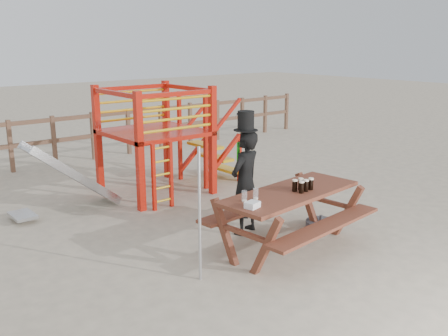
% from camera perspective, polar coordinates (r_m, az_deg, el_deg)
% --- Properties ---
extents(ground, '(60.00, 60.00, 0.00)m').
position_cam_1_polar(ground, '(7.24, 6.40, -9.45)').
color(ground, '#B8A98F').
rests_on(ground, ground).
extents(back_fence, '(15.09, 0.09, 1.20)m').
position_cam_1_polar(back_fence, '(12.71, -16.81, 3.87)').
color(back_fence, brown).
rests_on(back_fence, ground).
extents(playground_fort, '(4.71, 1.84, 2.10)m').
position_cam_1_polar(playground_fort, '(9.70, -8.26, 3.26)').
color(playground_fort, '#B3180B').
rests_on(playground_fort, ground).
extents(picnic_table, '(2.36, 1.74, 0.86)m').
position_cam_1_polar(picnic_table, '(7.18, 7.53, -5.06)').
color(picnic_table, brown).
rests_on(picnic_table, ground).
extents(man_with_hat, '(0.67, 0.52, 1.91)m').
position_cam_1_polar(man_with_hat, '(7.61, 2.44, -1.35)').
color(man_with_hat, black).
rests_on(man_with_hat, ground).
extents(metal_pole, '(0.04, 0.04, 1.71)m').
position_cam_1_polar(metal_pole, '(6.10, -2.80, -5.41)').
color(metal_pole, '#B2B2B7').
rests_on(metal_pole, ground).
extents(parasol_base, '(0.48, 0.48, 0.20)m').
position_cam_1_polar(parasol_base, '(8.20, 11.01, -6.30)').
color(parasol_base, '#3E3E44').
rests_on(parasol_base, ground).
extents(paper_bag, '(0.21, 0.18, 0.08)m').
position_cam_1_polar(paper_bag, '(6.32, 3.26, -4.22)').
color(paper_bag, white).
rests_on(paper_bag, picnic_table).
extents(stout_pints, '(0.31, 0.18, 0.17)m').
position_cam_1_polar(stout_pints, '(7.08, 8.99, -1.95)').
color(stout_pints, black).
rests_on(stout_pints, picnic_table).
extents(empty_glasses, '(0.26, 0.09, 0.15)m').
position_cam_1_polar(empty_glasses, '(6.60, 3.00, -3.15)').
color(empty_glasses, silver).
rests_on(empty_glasses, picnic_table).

